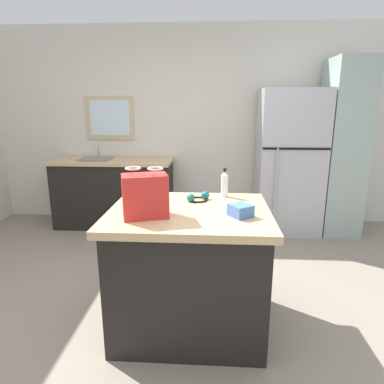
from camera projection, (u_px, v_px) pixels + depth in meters
The scene contains 10 objects.
ground at pixel (173, 318), 2.65m from camera, with size 6.79×6.79×0.00m, color gray.
back_wall at pixel (191, 126), 4.72m from camera, with size 5.66×0.13×2.68m.
kitchen_island at pixel (189, 268), 2.48m from camera, with size 1.13×0.95×0.92m.
refrigerator at pixel (289, 162), 4.34m from camera, with size 0.80×0.74×1.83m.
tall_cabinet at pixel (342, 149), 4.25m from camera, with size 0.47×0.66×2.18m.
sink_counter at pixel (114, 192), 4.63m from camera, with size 1.60×0.65×1.10m.
shopping_bag at pixel (145, 196), 2.17m from camera, with size 0.33×0.25×0.33m.
small_box at pixel (240, 210), 2.21m from camera, with size 0.13×0.14×0.08m, color #4775B7.
bottle at pixel (225, 184), 2.67m from camera, with size 0.06×0.06×0.23m.
ear_defenders at pixel (198, 198), 2.58m from camera, with size 0.21×0.21×0.06m.
Camera 1 is at (0.30, -2.29, 1.63)m, focal length 31.37 mm.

